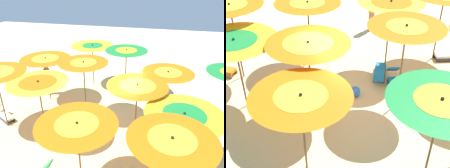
{
  "view_description": "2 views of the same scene",
  "coord_description": "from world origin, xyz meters",
  "views": [
    {
      "loc": [
        -1.87,
        7.35,
        5.67
      ],
      "look_at": [
        0.18,
        -1.5,
        1.15
      ],
      "focal_mm": 35.82,
      "sensor_mm": 36.0,
      "label": 1
    },
    {
      "loc": [
        -4.1,
        -5.67,
        5.77
      ],
      "look_at": [
        -0.73,
        -0.15,
        1.23
      ],
      "focal_mm": 49.76,
      "sensor_mm": 36.0,
      "label": 2
    }
  ],
  "objects": [
    {
      "name": "beach_ball",
      "position": [
        0.32,
        0.55,
        0.16
      ],
      "size": [
        0.32,
        0.32,
        0.32
      ],
      "primitive_type": "sphere",
      "color": "#337FE5",
      "rests_on": "ground"
    },
    {
      "name": "beach_umbrella_4",
      "position": [
        -2.67,
        1.81,
        1.96
      ],
      "size": [
        2.27,
        2.27,
        2.2
      ],
      "color": "brown",
      "rests_on": "ground"
    },
    {
      "name": "beach_umbrella_7",
      "position": [
        3.31,
        -1.42,
        2.01
      ],
      "size": [
        2.28,
        2.28,
        2.23
      ],
      "color": "brown",
      "rests_on": "ground"
    },
    {
      "name": "beach_umbrella_9",
      "position": [
        0.06,
        3.02,
        2.07
      ],
      "size": [
        2.15,
        2.15,
        2.29
      ],
      "color": "brown",
      "rests_on": "ground"
    },
    {
      "name": "beach_umbrella_10",
      "position": [
        2.09,
        1.33,
        2.21
      ],
      "size": [
        2.07,
        2.07,
        2.46
      ],
      "color": "brown",
      "rests_on": "ground"
    },
    {
      "name": "lounger_1",
      "position": [
        1.59,
        1.0,
        0.19
      ],
      "size": [
        1.09,
        1.14,
        0.53
      ],
      "rotation": [
        0.0,
        0.0,
        7.11
      ],
      "color": "#333338",
      "rests_on": "ground"
    },
    {
      "name": "beach_umbrella_1",
      "position": [
        -2.21,
        -1.17,
        1.96
      ],
      "size": [
        2.08,
        2.08,
        2.17
      ],
      "color": "brown",
      "rests_on": "ground"
    },
    {
      "name": "beach_umbrella_3",
      "position": [
        1.71,
        -3.53,
        2.11
      ],
      "size": [
        2.23,
        2.23,
        2.33
      ],
      "color": "brown",
      "rests_on": "ground"
    },
    {
      "name": "lounger_3",
      "position": [
        1.57,
        0.19,
        0.21
      ],
      "size": [
        0.98,
        1.32,
        0.6
      ],
      "rotation": [
        0.0,
        0.0,
        4.18
      ],
      "color": "#333338",
      "rests_on": "ground"
    },
    {
      "name": "beach_umbrella_5",
      "position": [
        -1.18,
        0.52,
        2.09
      ],
      "size": [
        2.13,
        2.13,
        2.3
      ],
      "color": "brown",
      "rests_on": "ground"
    },
    {
      "name": "lounger_2",
      "position": [
        4.48,
        0.56,
        0.21
      ],
      "size": [
        1.26,
        0.89,
        0.62
      ],
      "rotation": [
        0.0,
        0.0,
        8.93
      ],
      "color": "#333338",
      "rests_on": "ground"
    },
    {
      "name": "ground",
      "position": [
        0.0,
        0.0,
        -0.02
      ],
      "size": [
        37.11,
        37.11,
        0.04
      ],
      "primitive_type": "cube",
      "color": "beige"
    },
    {
      "name": "beachgoer_0",
      "position": [
        3.64,
        -1.92,
        0.83
      ],
      "size": [
        0.3,
        0.3,
        1.6
      ],
      "rotation": [
        0.0,
        0.0,
        6.07
      ],
      "color": "brown",
      "rests_on": "ground"
    },
    {
      "name": "beach_umbrella_2",
      "position": [
        -0.21,
        -2.9,
        2.16
      ],
      "size": [
        2.06,
        2.06,
        2.41
      ],
      "color": "brown",
      "rests_on": "ground"
    },
    {
      "name": "beach_umbrella_6",
      "position": [
        1.1,
        -0.45,
        2.3
      ],
      "size": [
        2.0,
        2.0,
        2.57
      ],
      "color": "brown",
      "rests_on": "ground"
    },
    {
      "name": "beachgoer_2",
      "position": [
        -3.58,
        1.26,
        0.95
      ],
      "size": [
        0.3,
        0.3,
        1.81
      ],
      "rotation": [
        0.0,
        0.0,
        1.84
      ],
      "color": "beige",
      "rests_on": "ground"
    },
    {
      "name": "beach_umbrella_8",
      "position": [
        -2.28,
        3.39,
        2.29
      ],
      "size": [
        2.0,
        2.0,
        2.55
      ],
      "color": "brown",
      "rests_on": "ground"
    }
  ]
}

